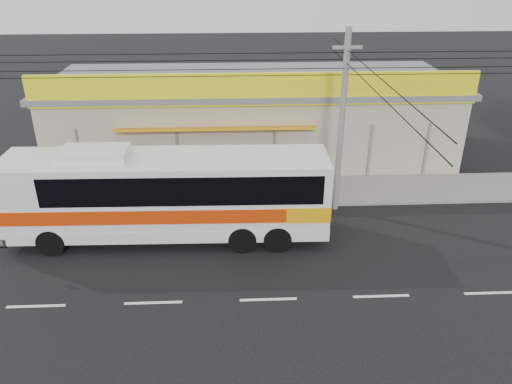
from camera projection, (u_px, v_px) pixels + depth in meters
ground at (264, 260)px, 19.69m from camera, size 120.00×120.00×0.00m
sidewalk at (257, 192)px, 25.04m from camera, size 30.00×3.20×0.15m
lane_markings at (268, 300)px, 17.44m from camera, size 50.00×0.12×0.01m
storefront_building at (252, 116)px, 29.04m from camera, size 22.60×9.20×5.70m
coach_bus at (172, 191)px, 20.32m from camera, size 13.11×2.99×4.03m
motorbike_red at (156, 194)px, 23.42m from camera, size 2.09×1.23×1.04m
utility_pole at (346, 63)px, 20.63m from camera, size 34.00×14.00×8.26m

